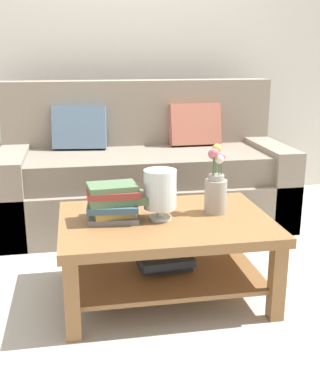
{
  "coord_description": "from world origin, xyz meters",
  "views": [
    {
      "loc": [
        -0.45,
        -2.67,
        1.27
      ],
      "look_at": [
        -0.0,
        -0.2,
        0.54
      ],
      "focal_mm": 44.98,
      "sensor_mm": 36.0,
      "label": 1
    }
  ],
  "objects_px": {
    "couch": "(145,175)",
    "coffee_table": "(165,240)",
    "book_stack_main": "(114,202)",
    "glass_hurricane_vase": "(160,191)",
    "flower_pitcher": "(216,188)"
  },
  "relations": [
    {
      "from": "couch",
      "to": "book_stack_main",
      "type": "distance_m",
      "value": 1.25
    },
    {
      "from": "couch",
      "to": "coffee_table",
      "type": "bearing_deg",
      "value": -93.37
    },
    {
      "from": "couch",
      "to": "glass_hurricane_vase",
      "type": "height_order",
      "value": "couch"
    },
    {
      "from": "couch",
      "to": "flower_pitcher",
      "type": "relative_size",
      "value": 5.7
    },
    {
      "from": "glass_hurricane_vase",
      "to": "flower_pitcher",
      "type": "height_order",
      "value": "flower_pitcher"
    },
    {
      "from": "book_stack_main",
      "to": "glass_hurricane_vase",
      "type": "height_order",
      "value": "glass_hurricane_vase"
    },
    {
      "from": "book_stack_main",
      "to": "glass_hurricane_vase",
      "type": "xyz_separation_m",
      "value": [
        0.23,
        -0.03,
        0.06
      ]
    },
    {
      "from": "flower_pitcher",
      "to": "couch",
      "type": "bearing_deg",
      "value": 100.23
    },
    {
      "from": "book_stack_main",
      "to": "flower_pitcher",
      "type": "relative_size",
      "value": 0.85
    },
    {
      "from": "couch",
      "to": "coffee_table",
      "type": "distance_m",
      "value": 1.22
    },
    {
      "from": "coffee_table",
      "to": "book_stack_main",
      "type": "distance_m",
      "value": 0.34
    },
    {
      "from": "coffee_table",
      "to": "glass_hurricane_vase",
      "type": "xyz_separation_m",
      "value": [
        -0.03,
        -0.01,
        0.28
      ]
    },
    {
      "from": "couch",
      "to": "flower_pitcher",
      "type": "distance_m",
      "value": 1.21
    },
    {
      "from": "coffee_table",
      "to": "book_stack_main",
      "type": "bearing_deg",
      "value": 175.36
    },
    {
      "from": "book_stack_main",
      "to": "couch",
      "type": "bearing_deg",
      "value": 74.42
    }
  ]
}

